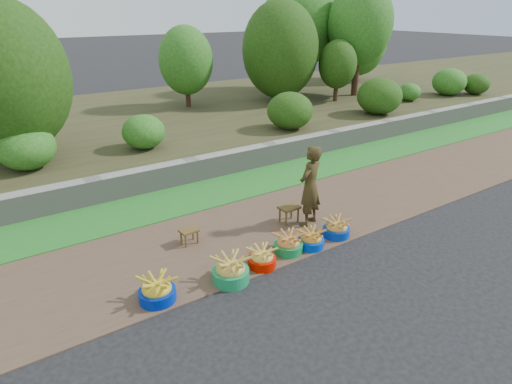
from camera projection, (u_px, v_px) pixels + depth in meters
ground_plane at (302, 260)px, 6.96m from camera, size 120.00×120.00×0.00m
dirt_shoulder at (259, 229)px, 7.92m from camera, size 80.00×2.50×0.02m
grass_verge at (209, 193)px, 9.45m from camera, size 80.00×1.50×0.04m
retaining_wall at (192, 170)px, 9.99m from camera, size 80.00×0.35×0.55m
earth_bank at (126, 126)px, 13.76m from camera, size 80.00×10.00×0.50m
vegetation at (64, 55)px, 11.23m from camera, size 31.94×8.63×4.56m
basin_a at (157, 291)px, 5.94m from camera, size 0.52×0.52×0.39m
basin_b at (231, 270)px, 6.36m from camera, size 0.56×0.56×0.42m
basin_c at (262, 258)px, 6.74m from camera, size 0.45×0.45×0.34m
basin_d at (288, 244)px, 7.12m from camera, size 0.49×0.49×0.36m
basin_e at (311, 240)px, 7.27m from camera, size 0.45×0.45×0.34m
basin_f at (336, 228)px, 7.62m from camera, size 0.48×0.48×0.36m
stool_left at (189, 232)px, 7.34m from camera, size 0.32×0.25×0.27m
stool_right at (289, 210)px, 8.05m from camera, size 0.38×0.30×0.33m
vendor_woman at (310, 186)px, 7.79m from camera, size 0.65×0.54×1.53m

